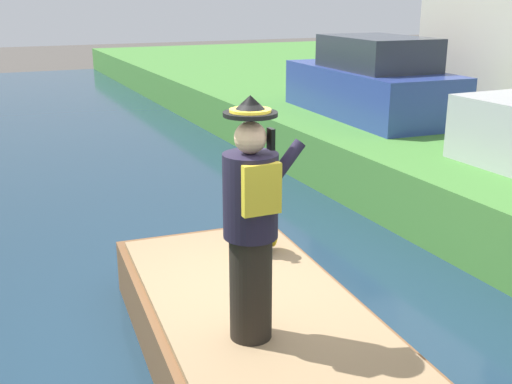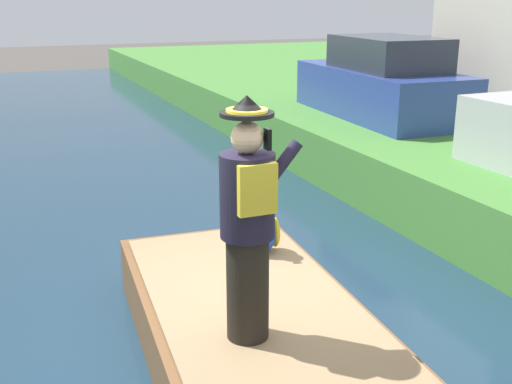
{
  "view_description": "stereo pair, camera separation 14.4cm",
  "coord_description": "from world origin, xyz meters",
  "px_view_note": "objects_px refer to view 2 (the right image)",
  "views": [
    {
      "loc": [
        -1.96,
        -4.6,
        3.21
      ],
      "look_at": [
        0.13,
        0.02,
        1.61
      ],
      "focal_mm": 43.94,
      "sensor_mm": 36.0,
      "label": 1
    },
    {
      "loc": [
        -1.83,
        -4.66,
        3.21
      ],
      "look_at": [
        0.13,
        0.02,
        1.61
      ],
      "focal_mm": 43.94,
      "sensor_mm": 36.0,
      "label": 2
    }
  ],
  "objects_px": {
    "person_pirate": "(248,223)",
    "parrot_plush": "(263,230)",
    "boat": "(261,344)",
    "parked_car_blue": "(382,83)"
  },
  "relations": [
    {
      "from": "boat",
      "to": "parked_car_blue",
      "type": "distance_m",
      "value": 7.8
    },
    {
      "from": "boat",
      "to": "parked_car_blue",
      "type": "height_order",
      "value": "parked_car_blue"
    },
    {
      "from": "person_pirate",
      "to": "parked_car_blue",
      "type": "relative_size",
      "value": 0.45
    },
    {
      "from": "person_pirate",
      "to": "parrot_plush",
      "type": "xyz_separation_m",
      "value": [
        0.75,
        1.46,
        -0.68
      ]
    },
    {
      "from": "boat",
      "to": "parked_car_blue",
      "type": "bearing_deg",
      "value": 49.52
    },
    {
      "from": "person_pirate",
      "to": "parrot_plush",
      "type": "height_order",
      "value": "person_pirate"
    },
    {
      "from": "boat",
      "to": "person_pirate",
      "type": "distance_m",
      "value": 1.3
    },
    {
      "from": "parked_car_blue",
      "to": "boat",
      "type": "bearing_deg",
      "value": -130.48
    },
    {
      "from": "boat",
      "to": "parked_car_blue",
      "type": "relative_size",
      "value": 1.06
    },
    {
      "from": "person_pirate",
      "to": "parrot_plush",
      "type": "relative_size",
      "value": 3.25
    }
  ]
}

